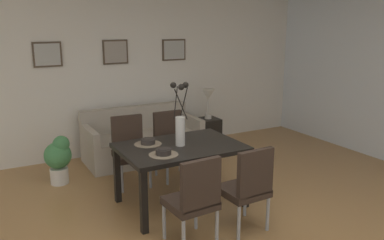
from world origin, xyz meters
The scene contains 19 objects.
ground_plane centered at (0.00, 0.00, 0.00)m, with size 9.00×9.00×0.00m, color #A87A47.
back_wall_panel centered at (0.00, 3.25, 1.30)m, with size 9.00×0.10×2.60m, color white.
dining_table centered at (0.07, 0.91, 0.65)m, with size 1.40×0.98×0.74m.
dining_chair_near_left centered at (-0.23, 0.02, 0.51)m, with size 0.47×0.47×0.92m.
dining_chair_near_right centered at (-0.23, 1.81, 0.51)m, with size 0.47×0.47×0.92m.
dining_chair_far_left centered at (0.39, 0.02, 0.51)m, with size 0.46×0.46×0.92m.
dining_chair_far_right centered at (0.37, 1.79, 0.51)m, with size 0.44×0.44×0.92m.
centerpiece_vase centered at (0.07, 0.91, 1.02)m, with size 0.21×0.23×0.73m.
placemat_near_left centered at (-0.25, 0.69, 0.74)m, with size 0.32×0.32×0.01m, color #7F705B.
bowl_near_left centered at (-0.25, 0.69, 0.78)m, with size 0.17×0.17×0.07m.
placemat_near_right centered at (-0.25, 1.13, 0.74)m, with size 0.32×0.32×0.01m, color #7F705B.
bowl_near_right centered at (-0.25, 1.13, 0.78)m, with size 0.17×0.17×0.07m.
sofa centered at (0.29, 2.70, 0.28)m, with size 1.79×0.84×0.80m.
side_table centered at (1.50, 2.68, 0.26)m, with size 0.36×0.36×0.52m, color black.
table_lamp centered at (1.50, 2.68, 0.89)m, with size 0.22×0.22×0.51m.
framed_picture_left centered at (-0.97, 3.18, 1.67)m, with size 0.41×0.03×0.37m.
framed_picture_center centered at (0.07, 3.18, 1.67)m, with size 0.41×0.03×0.38m.
framed_picture_right centered at (1.11, 3.18, 1.67)m, with size 0.43×0.03×0.36m.
potted_plant centered at (-1.08, 2.26, 0.37)m, with size 0.36×0.36×0.67m.
Camera 1 is at (-1.95, -3.09, 2.15)m, focal length 37.70 mm.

